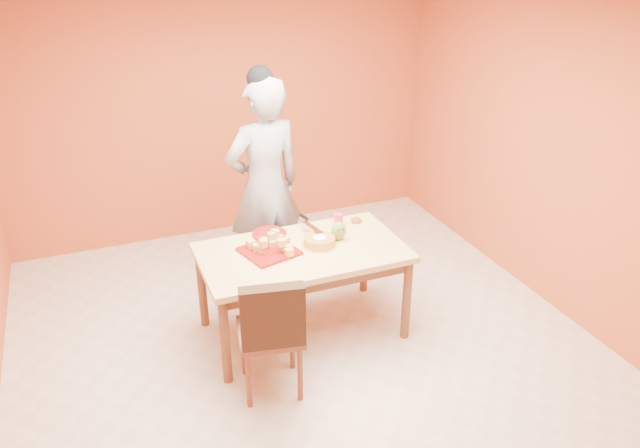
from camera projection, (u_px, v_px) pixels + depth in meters
name	position (u px, v px, depth m)	size (l,w,h in m)	color
floor	(311.00, 356.00, 4.89)	(5.00, 5.00, 0.00)	beige
wall_back	(223.00, 108.00, 6.40)	(4.50, 4.50, 0.00)	#C34E2D
wall_right	(568.00, 157.00, 5.06)	(5.00, 5.00, 0.00)	#C34E2D
dining_table	(302.00, 260.00, 4.91)	(1.60, 0.90, 0.76)	tan
dining_chair	(271.00, 331.00, 4.34)	(0.53, 0.60, 0.98)	brown
pastry_pile	(269.00, 243.00, 4.80)	(0.34, 0.34, 0.11)	tan
person	(265.00, 187.00, 5.46)	(0.71, 0.47, 1.96)	#939396
pastry_platter	(269.00, 251.00, 4.83)	(0.38, 0.38, 0.02)	maroon
red_dinner_plate	(269.00, 234.00, 5.11)	(0.28, 0.28, 0.02)	maroon
white_cake_plate	(319.00, 245.00, 4.94)	(0.24, 0.24, 0.01)	white
sponge_cake	(319.00, 241.00, 4.93)	(0.25, 0.25, 0.06)	#CF7435
cake_server	(312.00, 227.00, 5.06)	(0.05, 0.27, 0.01)	white
egg_ornament	(338.00, 231.00, 5.00)	(0.12, 0.10, 0.16)	olive
magenta_glass	(338.00, 220.00, 5.24)	(0.08, 0.08, 0.11)	#E0215A
checker_tin	(356.00, 221.00, 5.32)	(0.09, 0.09, 0.03)	#35190E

